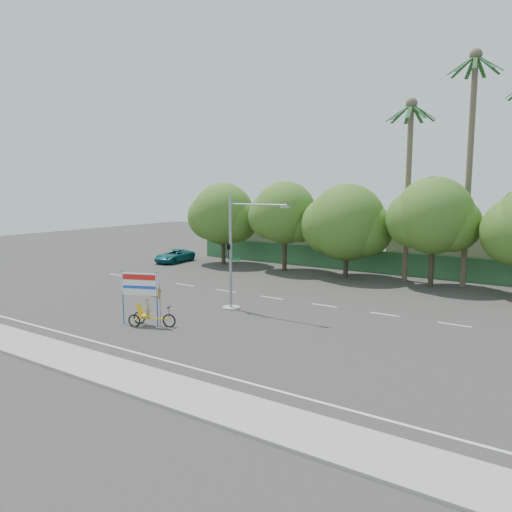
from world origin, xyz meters
The scene contains 14 objects.
ground centered at (0.00, 0.00, 0.00)m, with size 120.00×120.00×0.00m, color #33302D.
sidewalk_near centered at (0.00, -7.50, 0.06)m, with size 50.00×2.40×0.12m, color gray.
fence centered at (0.00, 21.50, 1.00)m, with size 38.00×0.08×2.00m, color #336B3D.
building_left centered at (-10.00, 26.00, 2.00)m, with size 12.00×8.00×4.00m, color beige.
building_right centered at (8.00, 26.00, 1.80)m, with size 14.00×8.00×3.60m, color beige.
tree_far_left centered at (-14.05, 18.00, 4.76)m, with size 7.14×6.00×7.96m.
tree_left centered at (-7.05, 18.00, 5.06)m, with size 6.66×5.60×8.07m.
tree_center centered at (-1.05, 18.00, 4.47)m, with size 7.62×6.40×7.85m.
tree_right centered at (5.95, 18.00, 5.24)m, with size 6.90×5.80×8.36m.
palm_tall centered at (8.00, 19.50, 10.46)m, with size 3.73×3.79×17.45m.
palm_short centered at (3.50, 19.50, 8.86)m, with size 3.73×3.79×14.45m.
traffic_signal centered at (-2.20, 3.98, 2.92)m, with size 4.72×1.10×7.00m.
trike_billboard centered at (-4.09, -1.71, 1.24)m, with size 2.93×1.42×3.07m.
pickup_truck centered at (-18.88, 16.19, 0.65)m, with size 2.16×4.69×1.30m, color #0E5F63.
Camera 1 is at (16.01, -20.40, 7.62)m, focal length 35.00 mm.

